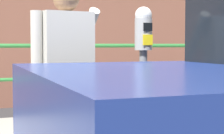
% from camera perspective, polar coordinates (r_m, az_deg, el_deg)
% --- Properties ---
extents(parking_meter, '(0.15, 0.16, 1.43)m').
position_cam_1_polar(parking_meter, '(3.40, 4.63, 1.62)').
color(parking_meter, slate).
rests_on(parking_meter, sidewalk_curb).
extents(pedestrian_at_meter, '(0.59, 0.56, 1.58)m').
position_cam_1_polar(pedestrian_at_meter, '(3.15, -6.76, -0.65)').
color(pedestrian_at_meter, '#1E233F').
rests_on(pedestrian_at_meter, sidewalk_curb).
extents(background_railing, '(24.06, 0.06, 1.12)m').
position_cam_1_polar(background_railing, '(5.94, -5.73, 0.43)').
color(background_railing, '#2D7A38').
rests_on(background_railing, sidewalk_curb).
extents(backdrop_wall, '(32.00, 0.50, 3.63)m').
position_cam_1_polar(backdrop_wall, '(8.21, -9.93, 7.25)').
color(backdrop_wall, brown).
rests_on(backdrop_wall, ground).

